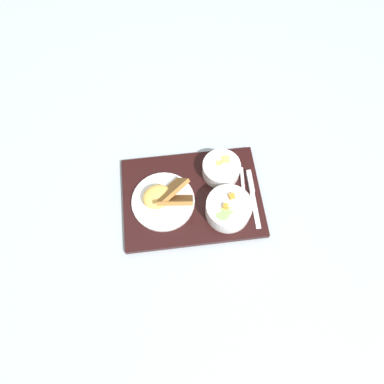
# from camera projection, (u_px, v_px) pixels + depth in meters

# --- Properties ---
(ground_plane) EXTENTS (4.00, 4.00, 0.00)m
(ground_plane) POSITION_uv_depth(u_px,v_px,m) (192.00, 199.00, 1.04)
(ground_plane) COLOR #99A3AD
(serving_tray) EXTENTS (0.45, 0.35, 0.02)m
(serving_tray) POSITION_uv_depth(u_px,v_px,m) (192.00, 197.00, 1.03)
(serving_tray) COLOR black
(serving_tray) RESTS_ON ground_plane
(bowl_salad) EXTENTS (0.13, 0.13, 0.07)m
(bowl_salad) POSITION_uv_depth(u_px,v_px,m) (228.00, 208.00, 0.97)
(bowl_salad) COLOR white
(bowl_salad) RESTS_ON serving_tray
(bowl_soup) EXTENTS (0.11, 0.11, 0.05)m
(bowl_soup) POSITION_uv_depth(u_px,v_px,m) (221.00, 168.00, 1.03)
(bowl_soup) COLOR white
(bowl_soup) RESTS_ON serving_tray
(plate_main) EXTENTS (0.19, 0.19, 0.09)m
(plate_main) POSITION_uv_depth(u_px,v_px,m) (164.00, 198.00, 0.99)
(plate_main) COLOR white
(plate_main) RESTS_ON serving_tray
(knife) EXTENTS (0.04, 0.19, 0.01)m
(knife) POSITION_uv_depth(u_px,v_px,m) (252.00, 189.00, 1.02)
(knife) COLOR silver
(knife) RESTS_ON serving_tray
(spoon) EXTENTS (0.04, 0.14, 0.01)m
(spoon) POSITION_uv_depth(u_px,v_px,m) (244.00, 197.00, 1.01)
(spoon) COLOR silver
(spoon) RESTS_ON serving_tray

